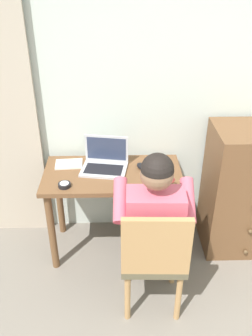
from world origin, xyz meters
name	(u,v)px	position (x,y,z in m)	size (l,w,h in m)	color
wall_back	(143,94)	(0.00, 2.20, 1.25)	(4.80, 0.05, 2.50)	silver
curtain_panel	(4,115)	(-1.08, 2.13, 1.11)	(0.51, 0.03, 2.23)	#BCAD99
desk	(113,187)	(-0.24, 1.86, 0.62)	(1.05, 0.55, 0.75)	brown
dresser	(245,190)	(0.82, 1.90, 0.54)	(0.61, 0.51, 1.08)	brown
chair	(154,255)	(0.02, 1.23, 0.50)	(0.43, 0.41, 0.89)	brown
person_seated	(153,215)	(0.03, 1.41, 0.68)	(0.54, 0.59, 1.21)	#4C4C4C
laptop	(105,162)	(-0.30, 1.93, 0.80)	(0.38, 0.30, 0.24)	#B7BABF
computer_mouse	(141,166)	(-0.02, 1.92, 0.76)	(0.06, 0.10, 0.03)	black
desk_clock	(64,185)	(-0.59, 1.67, 0.76)	(0.09, 0.09, 0.03)	black
notebook_pad	(69,164)	(-0.59, 1.99, 0.75)	(0.21, 0.15, 0.01)	silver
coffee_mug	(164,181)	(0.12, 1.66, 0.80)	(0.12, 0.08, 0.09)	#9E3D38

